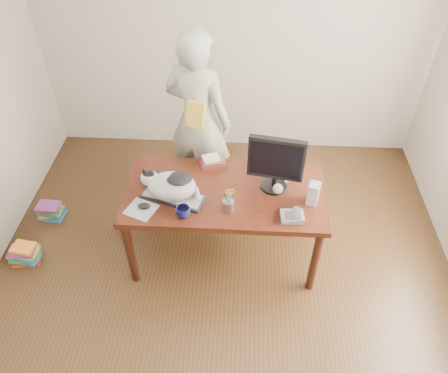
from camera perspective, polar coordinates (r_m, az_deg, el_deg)
room at (r=2.62m, az=-0.68°, el=-0.10°), size 4.50×4.50×4.50m
desk at (r=3.63m, az=0.12°, el=-1.50°), size 1.60×0.80×0.75m
keyboard at (r=3.43m, az=-6.64°, el=-1.34°), size 0.53×0.32×0.03m
cat at (r=3.35m, az=-7.07°, el=0.24°), size 0.48×0.33×0.27m
monitor at (r=3.34m, az=6.80°, el=3.26°), size 0.43×0.24×0.49m
pen_cup at (r=3.28m, az=0.55°, el=-2.37°), size 0.10×0.10×0.22m
mousepad at (r=3.38m, az=-10.76°, el=-2.96°), size 0.27×0.26×0.00m
mouse at (r=3.38m, az=-10.41°, el=-2.50°), size 0.11×0.09×0.04m
coffee_mug at (r=3.26m, az=-5.37°, el=-3.32°), size 0.15×0.15×0.09m
phone at (r=3.28m, az=8.97°, el=-3.83°), size 0.18×0.15×0.08m
speaker at (r=3.38m, az=11.58°, el=-0.91°), size 0.11×0.11×0.19m
baseball at (r=3.46m, az=7.05°, el=-0.30°), size 0.08×0.08×0.08m
book_stack at (r=3.70m, az=-1.48°, el=3.30°), size 0.25×0.21×0.08m
calculator at (r=3.64m, az=8.05°, el=1.96°), size 0.22×0.24×0.06m
person at (r=4.03m, az=-3.36°, el=8.61°), size 0.75×0.63×1.76m
held_book at (r=3.79m, az=-3.73°, el=9.32°), size 0.19×0.15×0.23m
book_pile_a at (r=4.27m, az=-24.55°, el=-8.01°), size 0.27×0.22×0.18m
book_pile_b at (r=4.59m, az=-21.71°, el=-2.93°), size 0.26×0.20×0.15m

